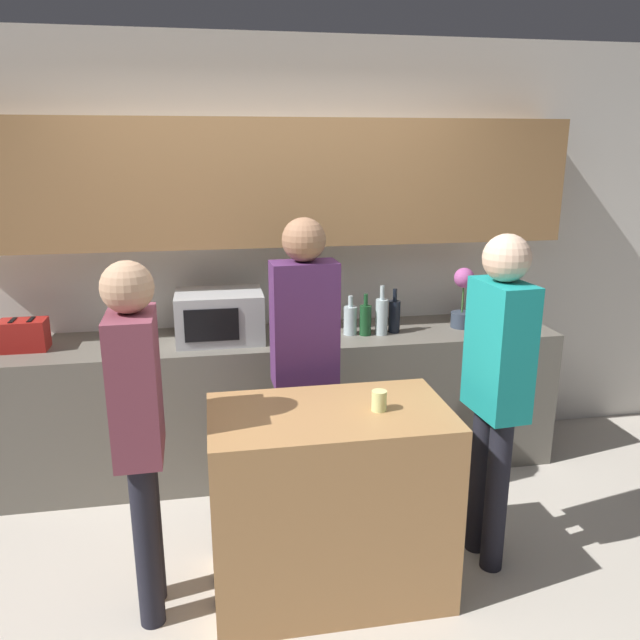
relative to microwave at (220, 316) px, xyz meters
name	(u,v)px	position (x,y,z in m)	size (l,w,h in m)	color
ground_plane	(309,614)	(0.32, -1.38, -1.04)	(14.00, 14.00, 0.00)	beige
back_wall	(266,228)	(0.32, 0.28, 0.49)	(6.40, 0.40, 2.70)	silver
back_counter	(274,403)	(0.32, 0.01, -0.60)	(3.60, 0.62, 0.89)	#6B665B
kitchen_island	(330,501)	(0.45, -1.20, -0.59)	(1.08, 0.62, 0.91)	#B27F4C
microwave	(220,316)	(0.00, 0.00, 0.00)	(0.52, 0.39, 0.30)	#B7BABC
toaster	(24,335)	(-1.12, 0.00, -0.06)	(0.26, 0.16, 0.18)	#B21E19
potted_plant	(463,298)	(1.56, 0.00, 0.05)	(0.14, 0.14, 0.40)	#333D4C
bottle_0	(350,320)	(0.81, -0.03, -0.05)	(0.08, 0.08, 0.25)	silver
bottle_1	(365,319)	(0.90, -0.06, -0.05)	(0.07, 0.07, 0.26)	#194723
bottle_2	(382,316)	(1.00, -0.06, -0.03)	(0.08, 0.08, 0.31)	silver
bottle_3	(394,316)	(1.09, -0.03, -0.04)	(0.07, 0.07, 0.28)	black
cup_0	(379,401)	(0.67, -1.23, -0.09)	(0.07, 0.07, 0.09)	#E0E892
person_left	(305,348)	(0.43, -0.63, -0.03)	(0.35, 0.22, 1.70)	black
person_center	(138,416)	(-0.37, -1.21, -0.09)	(0.21, 0.34, 1.61)	black
person_right	(497,376)	(1.27, -1.13, -0.05)	(0.22, 0.35, 1.67)	black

